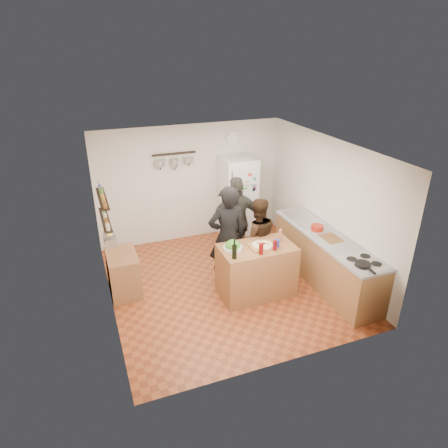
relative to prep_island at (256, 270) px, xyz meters
name	(u,v)px	position (x,y,z in m)	size (l,w,h in m)	color
room_shell	(218,213)	(-0.38, 0.84, 0.79)	(4.20, 4.20, 4.20)	brown
prep_island	(256,270)	(0.00, 0.00, 0.00)	(1.25, 0.72, 0.91)	brown
pizza_board	(262,246)	(0.08, -0.02, 0.47)	(0.42, 0.34, 0.02)	olive
pizza	(262,245)	(0.08, -0.02, 0.48)	(0.34, 0.34, 0.02)	beige
salad_bowl	(233,248)	(-0.42, 0.05, 0.49)	(0.31, 0.31, 0.06)	silver
wine_bottle	(234,252)	(-0.50, -0.22, 0.57)	(0.08, 0.08, 0.23)	black
wine_glass_near	(261,249)	(-0.05, -0.24, 0.55)	(0.07, 0.07, 0.18)	#620809
wine_glass_far	(275,245)	(0.22, -0.20, 0.54)	(0.07, 0.07, 0.16)	#56070E
pepper_mill	(280,236)	(0.45, 0.05, 0.55)	(0.06, 0.06, 0.18)	#A26344
salt_canister	(277,243)	(0.30, -0.12, 0.52)	(0.08, 0.08, 0.13)	navy
person_left	(227,237)	(-0.35, 0.47, 0.48)	(0.68, 0.45, 1.86)	black
person_center	(257,238)	(0.25, 0.54, 0.31)	(0.75, 0.58, 1.54)	black
person_back	(237,221)	(0.10, 1.12, 0.43)	(1.03, 0.43, 1.76)	#2C2A27
counter_run	(325,259)	(1.32, -0.10, -0.01)	(0.63, 2.63, 0.90)	#9E7042
stove_top	(364,262)	(1.32, -1.05, 0.46)	(0.60, 0.62, 0.02)	white
skillet	(363,264)	(1.22, -1.14, 0.49)	(0.24, 0.24, 0.05)	black
sink	(303,218)	(1.32, 0.75, 0.46)	(0.50, 0.80, 0.03)	silver
cutting_board	(331,239)	(1.32, -0.19, 0.46)	(0.30, 0.40, 0.02)	olive
red_bowl	(317,228)	(1.27, 0.18, 0.51)	(0.22, 0.22, 0.09)	#9F2012
fridge	(238,198)	(0.57, 2.20, 0.45)	(0.70, 0.68, 1.80)	white
wall_clock	(233,138)	(0.57, 2.53, 1.69)	(0.30, 0.30, 0.03)	silver
spice_shelf_lower	(105,220)	(-2.31, 0.65, 1.04)	(0.12, 1.00, 0.03)	black
spice_shelf_upper	(102,198)	(-2.31, 0.65, 1.40)	(0.12, 1.00, 0.03)	black
produce_basket	(110,239)	(-2.28, 0.65, 0.69)	(0.18, 0.35, 0.14)	silver
side_table	(123,273)	(-2.12, 0.87, -0.09)	(0.50, 0.80, 0.73)	#8E603B
pot_rack	(174,154)	(-0.73, 2.45, 1.49)	(0.90, 0.04, 0.04)	black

